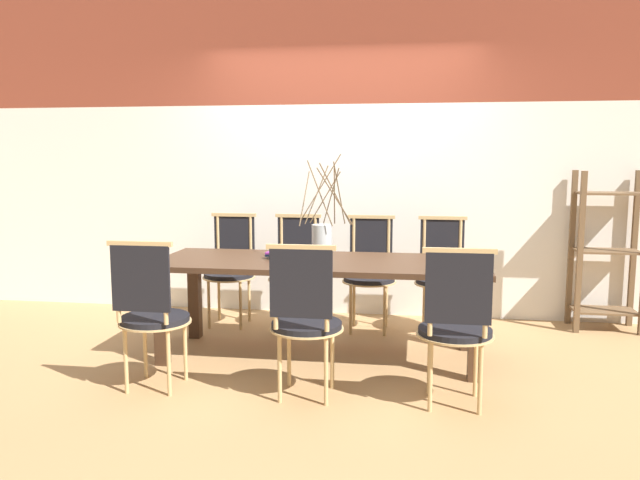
{
  "coord_description": "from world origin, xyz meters",
  "views": [
    {
      "loc": [
        0.68,
        -4.46,
        1.49
      ],
      "look_at": [
        0.0,
        0.0,
        0.88
      ],
      "focal_mm": 35.0,
      "sensor_mm": 36.0,
      "label": 1
    }
  ],
  "objects_px": {
    "vase_centerpiece": "(322,241)",
    "shelving_rack": "(607,252)",
    "chair_far_center": "(370,270)",
    "dining_table": "(320,273)",
    "book_stack": "(283,254)",
    "chair_near_center": "(456,323)"
  },
  "relations": [
    {
      "from": "vase_centerpiece",
      "to": "chair_far_center",
      "type": "bearing_deg",
      "value": 71.53
    },
    {
      "from": "chair_near_center",
      "to": "vase_centerpiece",
      "type": "relative_size",
      "value": 1.27
    },
    {
      "from": "chair_far_center",
      "to": "book_stack",
      "type": "xyz_separation_m",
      "value": [
        -0.6,
        -0.76,
        0.24
      ]
    },
    {
      "from": "dining_table",
      "to": "shelving_rack",
      "type": "xyz_separation_m",
      "value": [
        2.32,
        1.12,
        0.04
      ]
    },
    {
      "from": "vase_centerpiece",
      "to": "shelving_rack",
      "type": "bearing_deg",
      "value": 26.75
    },
    {
      "from": "chair_near_center",
      "to": "chair_far_center",
      "type": "xyz_separation_m",
      "value": [
        -0.63,
        1.64,
        0.0
      ]
    },
    {
      "from": "dining_table",
      "to": "vase_centerpiece",
      "type": "bearing_deg",
      "value": -60.8
    },
    {
      "from": "vase_centerpiece",
      "to": "shelving_rack",
      "type": "relative_size",
      "value": 0.57
    },
    {
      "from": "chair_far_center",
      "to": "book_stack",
      "type": "relative_size",
      "value": 4.05
    },
    {
      "from": "chair_far_center",
      "to": "vase_centerpiece",
      "type": "relative_size",
      "value": 1.27
    },
    {
      "from": "dining_table",
      "to": "chair_far_center",
      "type": "distance_m",
      "value": 0.88
    },
    {
      "from": "shelving_rack",
      "to": "chair_far_center",
      "type": "bearing_deg",
      "value": -171.47
    },
    {
      "from": "dining_table",
      "to": "vase_centerpiece",
      "type": "height_order",
      "value": "vase_centerpiece"
    },
    {
      "from": "dining_table",
      "to": "book_stack",
      "type": "height_order",
      "value": "book_stack"
    },
    {
      "from": "vase_centerpiece",
      "to": "dining_table",
      "type": "bearing_deg",
      "value": 119.2
    },
    {
      "from": "shelving_rack",
      "to": "chair_near_center",
      "type": "bearing_deg",
      "value": -125.57
    },
    {
      "from": "chair_near_center",
      "to": "vase_centerpiece",
      "type": "xyz_separation_m",
      "value": [
        -0.91,
        0.78,
        0.36
      ]
    },
    {
      "from": "chair_far_center",
      "to": "vase_centerpiece",
      "type": "bearing_deg",
      "value": 71.53
    },
    {
      "from": "vase_centerpiece",
      "to": "shelving_rack",
      "type": "distance_m",
      "value": 2.58
    },
    {
      "from": "book_stack",
      "to": "chair_far_center",
      "type": "bearing_deg",
      "value": 51.81
    },
    {
      "from": "chair_near_center",
      "to": "chair_far_center",
      "type": "height_order",
      "value": "same"
    },
    {
      "from": "chair_far_center",
      "to": "shelving_rack",
      "type": "xyz_separation_m",
      "value": [
        2.01,
        0.3,
        0.16
      ]
    }
  ]
}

